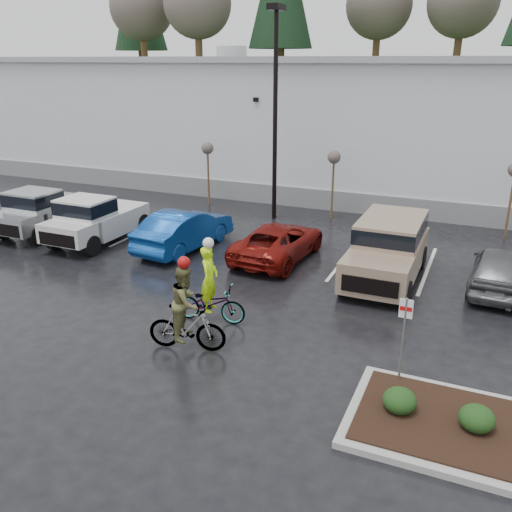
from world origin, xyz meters
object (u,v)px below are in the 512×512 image
at_px(pickup_silver, 50,209).
at_px(car_grey, 500,269).
at_px(car_blue, 184,229).
at_px(car_red, 278,241).
at_px(cyclist_olive, 186,317).
at_px(cyclist_hivis, 210,296).
at_px(suv_tan, 387,251).
at_px(sapling_mid, 334,161).
at_px(pickup_white, 101,217).
at_px(fire_lane_sign, 404,331).
at_px(lamppost, 275,93).
at_px(sapling_west, 208,152).

relative_size(pickup_silver, car_grey, 1.23).
xyz_separation_m(car_blue, car_red, (3.81, 0.41, -0.11)).
xyz_separation_m(car_red, cyclist_olive, (0.33, -7.27, 0.25)).
relative_size(car_red, cyclist_hivis, 1.92).
height_order(pickup_silver, suv_tan, suv_tan).
bearing_deg(cyclist_olive, sapling_mid, -12.62).
bearing_deg(pickup_silver, pickup_white, -2.87).
xyz_separation_m(cyclist_hivis, cyclist_olive, (0.22, -1.66, 0.15)).
xyz_separation_m(pickup_silver, cyclist_olive, (10.70, -6.63, -0.06)).
bearing_deg(fire_lane_sign, pickup_silver, 158.96).
relative_size(pickup_silver, cyclist_hivis, 2.07).
bearing_deg(cyclist_olive, car_red, -10.08).
bearing_deg(cyclist_hivis, car_blue, 29.03).
bearing_deg(cyclist_hivis, fire_lane_sign, -110.04).
distance_m(sapling_mid, fire_lane_sign, 13.92).
xyz_separation_m(car_red, suv_tan, (4.09, -0.54, 0.36)).
bearing_deg(pickup_silver, car_red, 3.49).
bearing_deg(pickup_silver, cyclist_olive, -31.79).
distance_m(lamppost, car_red, 7.42).
relative_size(pickup_silver, pickup_white, 1.00).
bearing_deg(car_grey, sapling_west, -20.34).
height_order(pickup_white, cyclist_olive, cyclist_olive).
bearing_deg(car_grey, lamppost, -23.77).
xyz_separation_m(sapling_west, car_red, (6.18, -6.02, -2.06)).
distance_m(lamppost, car_grey, 12.01).
distance_m(sapling_mid, cyclist_hivis, 11.79).
distance_m(sapling_west, cyclist_hivis, 13.36).
bearing_deg(car_grey, cyclist_olive, 48.26).
height_order(car_grey, cyclist_hivis, cyclist_hivis).
xyz_separation_m(sapling_west, fire_lane_sign, (11.80, -12.80, -1.32)).
bearing_deg(car_blue, car_grey, -172.18).
distance_m(lamppost, cyclist_olive, 13.41).
distance_m(sapling_west, cyclist_olive, 14.90).
xyz_separation_m(pickup_white, cyclist_olive, (7.85, -6.49, -0.06)).
bearing_deg(sapling_mid, suv_tan, -60.10).
bearing_deg(car_blue, lamppost, -101.56).
bearing_deg(lamppost, pickup_silver, -145.43).
height_order(pickup_white, car_blue, pickup_white).
xyz_separation_m(lamppost, cyclist_hivis, (2.29, -10.62, -4.92)).
height_order(sapling_mid, cyclist_olive, sapling_mid).
xyz_separation_m(sapling_mid, car_red, (-0.32, -6.02, -2.06)).
distance_m(car_blue, car_red, 3.83).
relative_size(sapling_mid, pickup_silver, 0.62).
bearing_deg(car_grey, sapling_mid, -36.18).
relative_size(pickup_white, cyclist_hivis, 2.07).
xyz_separation_m(lamppost, car_red, (2.18, -5.02, -5.02)).
height_order(fire_lane_sign, car_grey, fire_lane_sign).
xyz_separation_m(suv_tan, cyclist_olive, (-3.76, -6.73, -0.11)).
xyz_separation_m(suv_tan, cyclist_hivis, (-3.98, -5.07, -0.26)).
bearing_deg(car_grey, fire_lane_sign, 76.82).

